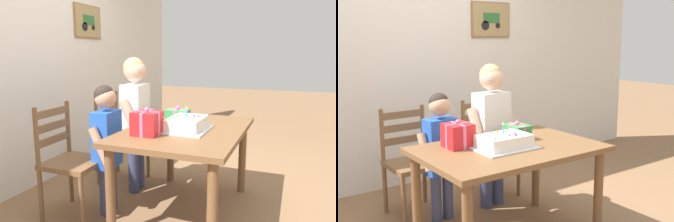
% 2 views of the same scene
% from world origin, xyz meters
% --- Properties ---
extents(ground_plane, '(20.00, 20.00, 0.00)m').
position_xyz_m(ground_plane, '(0.00, 0.00, 0.00)').
color(ground_plane, '#846042').
extents(back_wall, '(6.40, 0.11, 2.60)m').
position_xyz_m(back_wall, '(0.00, 1.62, 1.30)').
color(back_wall, silver).
rests_on(back_wall, ground).
extents(dining_table, '(1.32, 0.90, 0.72)m').
position_xyz_m(dining_table, '(0.00, 0.00, 0.62)').
color(dining_table, brown).
rests_on(dining_table, ground).
extents(birthday_cake, '(0.44, 0.34, 0.19)m').
position_xyz_m(birthday_cake, '(-0.06, -0.02, 0.77)').
color(birthday_cake, silver).
rests_on(birthday_cake, dining_table).
extents(gift_box_red_large, '(0.19, 0.20, 0.21)m').
position_xyz_m(gift_box_red_large, '(-0.31, 0.21, 0.81)').
color(gift_box_red_large, red).
rests_on(gift_box_red_large, dining_table).
extents(gift_box_beside_cake, '(0.15, 0.20, 0.15)m').
position_xyz_m(gift_box_beside_cake, '(0.19, 0.15, 0.78)').
color(gift_box_beside_cake, '#2D8E42').
rests_on(gift_box_beside_cake, dining_table).
extents(chair_left, '(0.43, 0.43, 0.92)m').
position_xyz_m(chair_left, '(-0.40, 0.86, 0.47)').
color(chair_left, brown).
rests_on(chair_left, ground).
extents(chair_right, '(0.42, 0.42, 0.92)m').
position_xyz_m(chair_right, '(0.39, 0.86, 0.47)').
color(chair_right, brown).
rests_on(chair_right, ground).
extents(child_older, '(0.48, 0.28, 1.29)m').
position_xyz_m(child_older, '(0.26, 0.60, 0.78)').
color(child_older, '#38426B').
rests_on(child_older, ground).
extents(child_younger, '(0.39, 0.23, 1.08)m').
position_xyz_m(child_younger, '(-0.25, 0.60, 0.65)').
color(child_younger, '#38426B').
rests_on(child_younger, ground).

